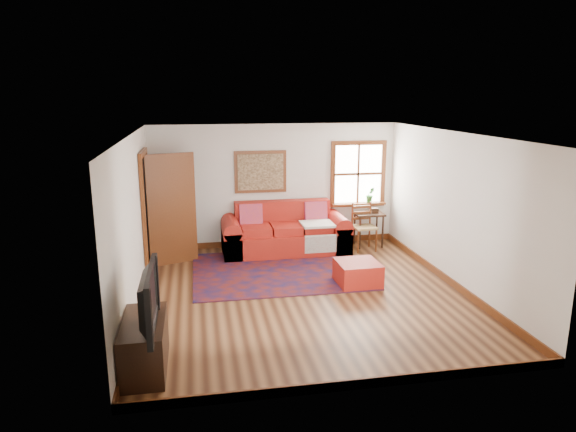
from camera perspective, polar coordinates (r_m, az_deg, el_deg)
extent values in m
plane|color=#402111|center=(8.20, 1.63, -8.62)|extent=(5.50, 5.50, 0.00)
cube|color=silver|center=(10.47, -1.45, 3.37)|extent=(5.00, 0.04, 2.50)
cube|color=silver|center=(5.28, 7.97, -7.00)|extent=(5.00, 0.04, 2.50)
cube|color=silver|center=(7.71, -16.80, -0.88)|extent=(0.04, 5.50, 2.50)
cube|color=silver|center=(8.68, 18.05, 0.60)|extent=(0.04, 5.50, 2.50)
cube|color=white|center=(7.63, 1.76, 9.07)|extent=(5.00, 5.50, 0.04)
cube|color=#643015|center=(10.73, -1.40, -2.91)|extent=(5.00, 0.03, 0.12)
cube|color=#643015|center=(8.07, -16.12, -9.09)|extent=(0.03, 5.50, 0.12)
cube|color=#643015|center=(9.00, 17.42, -6.81)|extent=(0.03, 5.50, 0.12)
cube|color=white|center=(10.83, 7.78, 4.66)|extent=(1.00, 0.02, 1.20)
cube|color=#643015|center=(10.74, 7.91, 8.06)|extent=(1.18, 0.06, 0.09)
cube|color=#643015|center=(10.93, 7.69, 1.31)|extent=(1.18, 0.06, 0.09)
cube|color=#643015|center=(10.66, 5.00, 4.60)|extent=(0.09, 0.06, 1.20)
cube|color=#643015|center=(11.00, 10.51, 4.70)|extent=(0.09, 0.06, 1.20)
cube|color=#643015|center=(10.81, 7.80, 4.65)|extent=(1.00, 0.04, 0.05)
cube|color=#643015|center=(10.86, 7.81, 1.36)|extent=(1.15, 0.20, 0.04)
imported|color=#266021|center=(10.88, 9.13, 2.34)|extent=(0.18, 0.15, 0.33)
cube|color=black|center=(9.31, -15.62, 0.18)|extent=(0.02, 0.90, 2.05)
cube|color=#643015|center=(8.83, -15.70, -0.54)|extent=(0.06, 0.09, 2.05)
cube|color=#643015|center=(9.79, -15.20, 0.84)|extent=(0.06, 0.09, 2.05)
cube|color=#643015|center=(9.13, -15.85, 6.74)|extent=(0.06, 1.08, 0.09)
cube|color=#643015|center=(9.56, -12.77, 0.70)|extent=(0.86, 0.35, 2.05)
cube|color=silver|center=(9.54, -12.80, 1.30)|extent=(0.56, 0.22, 1.33)
cube|color=#643015|center=(10.35, -3.08, 4.93)|extent=(1.05, 0.04, 0.85)
cube|color=tan|center=(10.33, -3.06, 4.90)|extent=(0.92, 0.03, 0.72)
cube|color=#60160D|center=(9.19, -0.97, -6.08)|extent=(3.05, 2.44, 0.02)
cube|color=#AC1F16|center=(10.20, -0.28, -2.86)|extent=(2.48, 1.03, 0.43)
cube|color=#AC1F16|center=(10.43, -0.65, 0.27)|extent=(1.93, 0.28, 0.54)
cube|color=#AC1F16|center=(10.06, -6.30, -2.85)|extent=(0.35, 1.03, 0.54)
cube|color=#AC1F16|center=(10.42, 5.52, -2.26)|extent=(0.35, 1.03, 0.54)
cube|color=#E34A20|center=(10.17, -4.14, 0.07)|extent=(0.45, 0.22, 0.47)
cube|color=#E34A20|center=(10.39, 3.10, 0.37)|extent=(0.45, 0.22, 0.47)
cube|color=silver|center=(10.04, 3.27, -0.89)|extent=(0.63, 0.56, 0.04)
cube|color=#AC1F16|center=(8.60, 7.75, -6.31)|extent=(0.69, 0.69, 0.39)
cube|color=black|center=(10.62, 8.99, 0.23)|extent=(0.58, 0.44, 0.04)
cylinder|color=black|center=(10.46, 7.99, -1.92)|extent=(0.04, 0.04, 0.66)
cylinder|color=black|center=(10.62, 10.47, -1.78)|extent=(0.04, 0.04, 0.66)
cylinder|color=black|center=(10.79, 7.40, -1.43)|extent=(0.04, 0.04, 0.66)
cylinder|color=black|center=(10.95, 9.82, -1.30)|extent=(0.04, 0.04, 0.66)
cube|color=tan|center=(10.39, 8.47, -1.23)|extent=(0.46, 0.44, 0.04)
cylinder|color=#643015|center=(10.23, 7.80, -2.88)|extent=(0.04, 0.04, 0.45)
cylinder|color=#643015|center=(10.37, 9.77, -2.73)|extent=(0.04, 0.04, 0.45)
cylinder|color=#643015|center=(10.49, 7.14, -1.05)|extent=(0.04, 0.04, 0.95)
cylinder|color=#643015|center=(10.62, 9.07, -0.93)|extent=(0.04, 0.04, 0.95)
cube|color=#643015|center=(10.49, 8.16, 0.39)|extent=(0.38, 0.05, 0.28)
cube|color=black|center=(6.24, -15.66, -13.62)|extent=(0.48, 1.07, 0.59)
imported|color=black|center=(5.82, -16.00, -8.87)|extent=(0.15, 1.16, 0.67)
cylinder|color=silver|center=(6.42, -15.13, -9.03)|extent=(0.12, 0.12, 0.18)
cylinder|color=#FFA53F|center=(6.44, -15.12, -9.27)|extent=(0.07, 0.07, 0.12)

